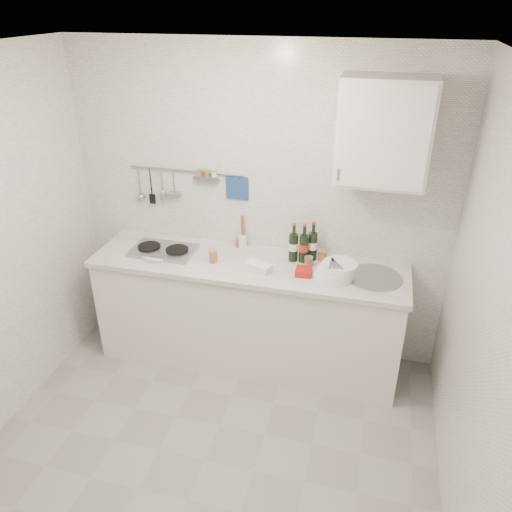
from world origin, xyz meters
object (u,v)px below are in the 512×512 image
at_px(wall_cabinet, 384,132).
at_px(plate_stack_hob, 159,252).
at_px(plate_stack_sink, 336,270).
at_px(utensil_crock, 243,240).
at_px(wine_bottles, 303,242).

relative_size(wall_cabinet, plate_stack_hob, 2.25).
relative_size(wall_cabinet, plate_stack_sink, 2.19).
xyz_separation_m(wall_cabinet, utensil_crock, (-1.01, 0.12, -0.96)).
height_order(wall_cabinet, utensil_crock, wall_cabinet).
height_order(plate_stack_hob, utensil_crock, utensil_crock).
distance_m(plate_stack_hob, wine_bottles, 1.14).
bearing_deg(wall_cabinet, plate_stack_sink, -142.42).
bearing_deg(plate_stack_sink, plate_stack_hob, 179.66).
relative_size(plate_stack_hob, utensil_crock, 1.08).
relative_size(plate_stack_hob, plate_stack_sink, 0.97).
bearing_deg(wine_bottles, wall_cabinet, -2.78).
bearing_deg(plate_stack_sink, wine_bottles, 145.36).
distance_m(wall_cabinet, plate_stack_sink, 1.02).
relative_size(plate_stack_sink, wine_bottles, 1.03).
bearing_deg(wine_bottles, plate_stack_hob, -170.67).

